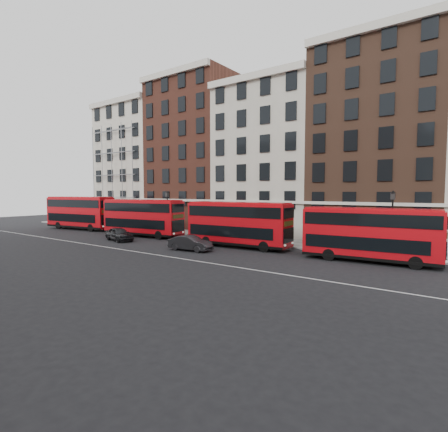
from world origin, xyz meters
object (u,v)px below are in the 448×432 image
Objects in this scene: bus_a at (80,212)px; bus_c at (238,223)px; bus_d at (369,233)px; car_rear at (119,234)px; car_front at (190,243)px; bus_b at (143,217)px.

bus_c is (26.99, 0.00, -0.16)m from bus_a.
car_rear is (-25.02, -3.93, -1.48)m from bus_d.
bus_d is at bearing -3.19° from bus_c.
bus_a is 1.13× the size of bus_d.
car_front is (-2.42, -4.13, -1.65)m from bus_c.
bus_c is at bearing -7.38° from bus_a.
bus_c is 12.05m from bus_d.
car_rear is 1.03× the size of car_front.
bus_c reaches higher than bus_d.
bus_a reaches higher than car_front.
bus_b is 2.50× the size of car_rear.
bus_b is (13.29, 0.00, -0.13)m from bus_a.
car_front is at bearing -78.01° from car_rear.
car_front is (-14.46, -4.13, -1.52)m from bus_d.
bus_d is (39.03, 0.00, -0.28)m from bus_a.
car_rear is at bearing -166.32° from bus_c.
bus_a reaches higher than car_rear.
car_rear is (14.01, -3.93, -1.76)m from bus_a.
bus_a is 2.71× the size of car_front.
bus_a is 24.98m from car_front.
car_rear is (0.73, -3.93, -1.64)m from bus_b.
car_rear is 10.56m from car_front.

